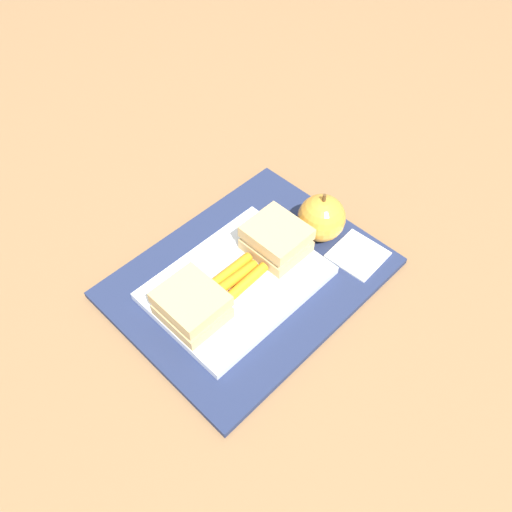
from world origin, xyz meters
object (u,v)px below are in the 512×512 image
food_tray (237,283)px  paper_napkin (358,255)px  sandwich_half_right (276,239)px  apple (321,218)px  sandwich_half_left (192,305)px  carrot_sticks_bundle (237,278)px

food_tray → paper_napkin: food_tray is taller
sandwich_half_right → apple: apple is taller
sandwich_half_left → sandwich_half_right: (0.16, 0.00, 0.00)m
food_tray → sandwich_half_left: (-0.08, 0.00, 0.03)m
sandwich_half_right → apple: bearing=-14.4°
food_tray → sandwich_half_right: (0.08, 0.00, 0.03)m
carrot_sticks_bundle → paper_napkin: bearing=-27.9°
carrot_sticks_bundle → paper_napkin: 0.18m
apple → carrot_sticks_bundle: bearing=173.1°
food_tray → sandwich_half_left: bearing=180.0°
paper_napkin → food_tray: bearing=151.9°
apple → paper_napkin: (0.01, -0.07, -0.03)m
food_tray → carrot_sticks_bundle: (0.00, -0.00, 0.01)m
sandwich_half_right → apple: 0.08m
sandwich_half_left → carrot_sticks_bundle: sandwich_half_left is taller
food_tray → sandwich_half_left: 0.08m
carrot_sticks_bundle → sandwich_half_right: bearing=0.4°
sandwich_half_right → apple: size_ratio=0.99×
sandwich_half_left → sandwich_half_right: 0.16m
sandwich_half_left → sandwich_half_right: bearing=0.0°
sandwich_half_left → apple: 0.23m
sandwich_half_right → apple: (0.07, -0.02, 0.00)m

